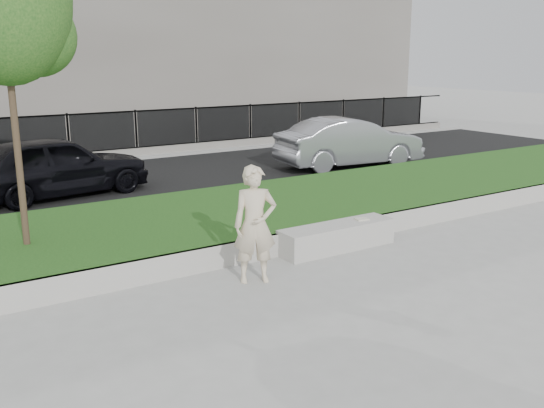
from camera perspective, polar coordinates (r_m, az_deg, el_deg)
ground at (r=9.66m, az=4.15°, el=-6.55°), size 90.00×90.00×0.00m
grass_bank at (r=12.00m, az=-4.48°, el=-1.45°), size 34.00×4.00×0.40m
grass_kerb at (r=10.39m, az=0.71°, el=-3.85°), size 34.00×0.08×0.40m
street at (r=16.96m, az=-13.40°, el=2.12°), size 34.00×7.00×0.04m
far_pavement at (r=21.19m, az=-17.56°, el=4.25°), size 34.00×3.00×0.12m
iron_fence at (r=20.16m, az=-16.88°, el=5.23°), size 32.00×0.30×1.50m
building_facade at (r=27.79m, az=-22.43°, el=16.24°), size 34.00×10.00×10.00m
stone_bench at (r=10.80m, az=6.13°, el=-3.08°), size 2.23×0.56×0.46m
man at (r=9.05m, az=-1.62°, el=-1.95°), size 0.77×0.64×1.79m
book at (r=11.08m, az=8.44°, el=-1.42°), size 0.25×0.20×0.03m
young_tree at (r=10.19m, az=-23.62°, el=16.86°), size 2.07×1.98×5.07m
car_dark at (r=15.38m, az=-19.69°, el=3.41°), size 4.60×2.41×1.49m
car_silver at (r=18.60m, az=7.33°, el=5.78°), size 4.67×2.12×1.49m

